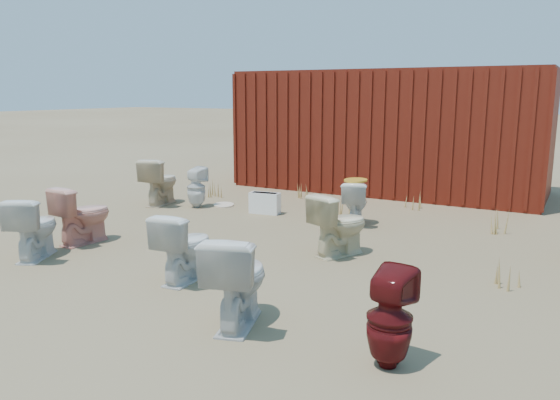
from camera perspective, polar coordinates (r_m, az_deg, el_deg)
The scene contains 21 objects.
ground at distance 6.97m, azimuth -2.42°, elevation -5.28°, with size 100.00×100.00×0.00m, color brown.
shipping_container at distance 11.46m, azimuth 11.41°, elevation 7.10°, with size 6.00×2.40×2.40m, color #50110D.
toilet_front_a at distance 7.19m, azimuth -24.32°, elevation -2.62°, with size 0.43×0.75×0.76m, color silver.
toilet_front_pink at distance 7.67m, azimuth -19.91°, elevation -1.42°, with size 0.43×0.76×0.77m, color #E89886.
toilet_front_c at distance 5.87m, azimuth -9.93°, elevation -4.79°, with size 0.42×0.73×0.75m, color silver.
toilet_front_maroon at distance 4.10m, azimuth 11.39°, elevation -12.04°, with size 0.34×0.34×0.74m, color #540E10.
toilet_front_e at distance 4.71m, azimuth -4.50°, elevation -8.23°, with size 0.46×0.80×0.82m, color silver.
toilet_back_a at distance 9.57m, azimuth -8.75°, elevation 1.31°, with size 0.32×0.33×0.71m, color white.
toilet_back_beige_left at distance 9.94m, azimuth -12.42°, elevation 1.92°, with size 0.47×0.82×0.83m, color beige.
toilet_back_beige_right at distance 6.72m, azimuth 6.24°, elevation -2.54°, with size 0.43×0.76×0.77m, color beige.
toilet_back_yellowlid at distance 8.31m, azimuth 7.85°, elevation -0.30°, with size 0.37×0.65×0.67m, color white.
yellow_lid at distance 8.25m, azimuth 7.91°, elevation 2.06°, with size 0.34×0.42×0.03m, color gold.
loose_tank at distance 9.02m, azimuth -1.60°, elevation -0.32°, with size 0.50×0.20×0.35m, color white.
loose_lid_near at distance 9.58m, azimuth -1.14°, elevation -0.63°, with size 0.38×0.49×0.02m, color beige.
loose_lid_far at distance 9.72m, azimuth -5.90°, elevation -0.51°, with size 0.36×0.47×0.02m, color beige.
weed_clump_a at distance 10.53m, azimuth -6.52°, elevation 1.27°, with size 0.36×0.36×0.34m, color #A17F40.
weed_clump_b at distance 8.82m, azimuth 6.56°, elevation -0.80°, with size 0.32×0.32×0.31m, color #A17F40.
weed_clump_c at distance 8.43m, azimuth 21.60°, elevation -1.96°, with size 0.36×0.36×0.34m, color #A17F40.
weed_clump_d at distance 10.43m, azimuth 2.22°, elevation 1.03°, with size 0.30×0.30×0.27m, color #A17F40.
weed_clump_e at distance 9.69m, azimuth 13.81°, elevation -0.01°, with size 0.34×0.34×0.29m, color #A17F40.
weed_clump_f at distance 6.06m, azimuth 22.31°, elevation -7.37°, with size 0.28×0.28×0.27m, color #A17F40.
Camera 1 is at (3.52, -5.68, 1.98)m, focal length 35.00 mm.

